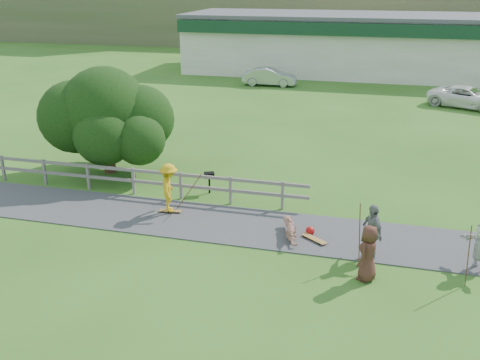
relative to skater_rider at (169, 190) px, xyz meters
The scene contains 18 objects.
ground 2.85m from the skater_rider, 45.00° to the right, with size 260.00×260.00×0.00m, color #2E5919.
path 2.14m from the skater_rider, 12.09° to the right, with size 34.00×3.00×0.04m, color #37373A.
fence 3.05m from the skater_rider, 152.81° to the left, with size 15.05×0.10×1.10m.
strip_mall 33.60m from the skater_rider, 79.86° to the left, with size 32.50×10.75×5.10m.
skater_rider is the anchor object (origin of this frame).
skater_fallen 4.71m from the skater_rider, 10.10° to the right, with size 1.69×0.40×0.62m, color #A76B5C.
spectator_b 7.36m from the skater_rider, 12.41° to the right, with size 1.05×0.44×1.79m, color gray.
spectator_c 7.69m from the skater_rider, 22.00° to the right, with size 0.82×0.53×1.68m, color #4E271F.
car_silver 25.07m from the skater_rider, 93.35° to the left, with size 1.47×4.21×1.39m, color #A9ABB1.
car_white 24.39m from the skater_rider, 58.56° to the left, with size 2.29×4.96×1.38m, color white.
tree 5.63m from the skater_rider, 140.34° to the left, with size 5.97×5.97×4.15m, color black, non-canonical shape.
bbq 2.42m from the skater_rider, 70.41° to the left, with size 0.40×0.30×0.87m, color black, non-canonical shape.
longboard_rider 0.85m from the skater_rider, ahead, with size 0.83×0.20×0.09m, color olive, non-canonical shape.
longboard_fallen 5.54m from the skater_rider, ahead, with size 0.96×0.23×0.11m, color olive, non-canonical shape.
helmet 5.27m from the skater_rider, ahead, with size 0.30×0.30×0.30m, color #AB100F.
pole_rider 0.72m from the skater_rider, 33.69° to the left, with size 0.03×0.03×1.80m, color #532E21.
pole_spec_left 7.10m from the skater_rider, 15.64° to the right, with size 0.03×0.03×1.94m, color #532E21.
pole_spec_right 10.12m from the skater_rider, 14.54° to the right, with size 0.03×0.03×1.87m, color #532E21.
Camera 1 is at (5.08, -14.77, 8.12)m, focal length 40.00 mm.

